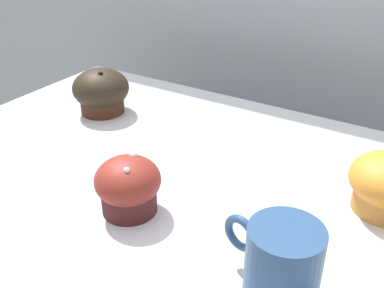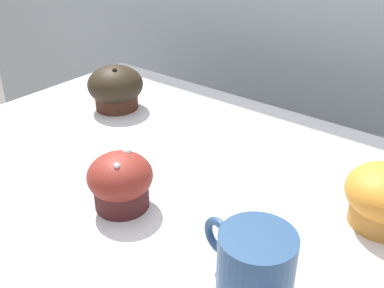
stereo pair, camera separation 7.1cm
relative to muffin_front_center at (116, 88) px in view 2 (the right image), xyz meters
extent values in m
cube|color=#A8B2B7|center=(0.29, 0.49, -0.03)|extent=(3.20, 0.10, 1.80)
cylinder|color=#432317|center=(0.00, 0.00, -0.02)|extent=(0.09, 0.09, 0.05)
ellipsoid|color=black|center=(0.00, 0.00, 0.01)|extent=(0.11, 0.11, 0.08)
sphere|color=black|center=(0.01, -0.01, 0.04)|extent=(0.01, 0.01, 0.01)
cylinder|color=#481C1C|center=(0.26, -0.23, -0.02)|extent=(0.08, 0.08, 0.05)
ellipsoid|color=maroon|center=(0.26, -0.23, 0.01)|extent=(0.09, 0.09, 0.06)
sphere|color=white|center=(0.27, -0.25, 0.03)|extent=(0.01, 0.01, 0.01)
sphere|color=white|center=(0.25, -0.21, 0.03)|extent=(0.01, 0.01, 0.01)
cylinder|color=navy|center=(0.49, -0.26, 0.00)|extent=(0.08, 0.08, 0.09)
torus|color=navy|center=(0.44, -0.25, 0.00)|extent=(0.05, 0.02, 0.05)
cylinder|color=black|center=(0.49, -0.26, 0.04)|extent=(0.07, 0.07, 0.01)
camera|label=1|loc=(0.60, -0.62, 0.34)|focal=42.00mm
camera|label=2|loc=(0.66, -0.58, 0.34)|focal=42.00mm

